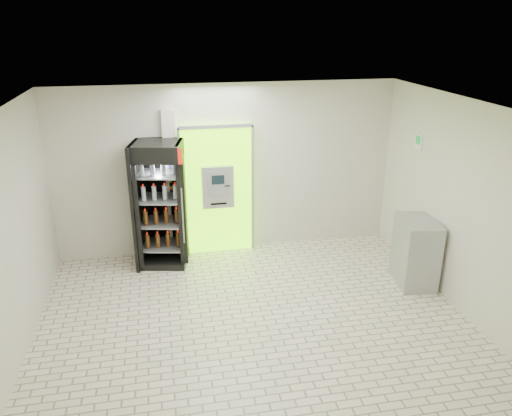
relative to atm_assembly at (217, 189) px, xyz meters
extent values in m
plane|color=beige|center=(0.20, -2.41, -1.17)|extent=(6.00, 6.00, 0.00)
plane|color=beige|center=(0.20, 0.09, 0.33)|extent=(6.00, 0.00, 6.00)
plane|color=beige|center=(0.20, -4.91, 0.33)|extent=(6.00, 0.00, 6.00)
plane|color=beige|center=(-2.80, -2.41, 0.33)|extent=(0.00, 5.00, 5.00)
plane|color=beige|center=(3.20, -2.41, 0.33)|extent=(0.00, 5.00, 5.00)
plane|color=white|center=(0.20, -2.41, 1.83)|extent=(6.00, 6.00, 0.00)
cube|color=#72ED04|center=(0.00, 0.02, -0.02)|extent=(1.20, 0.12, 2.30)
cube|color=gray|center=(0.00, -0.05, 1.13)|extent=(1.28, 0.04, 0.06)
cube|color=gray|center=(-0.63, -0.05, -0.02)|extent=(0.04, 0.04, 2.30)
cube|color=gray|center=(0.63, -0.05, -0.02)|extent=(0.04, 0.04, 2.30)
cube|color=black|center=(0.10, -0.04, -0.67)|extent=(0.62, 0.01, 0.67)
cube|color=black|center=(-0.34, -0.04, 0.81)|extent=(0.22, 0.01, 0.18)
cube|color=#9D9FA4|center=(0.00, -0.09, 0.08)|extent=(0.55, 0.12, 0.75)
cube|color=black|center=(0.00, -0.16, 0.23)|extent=(0.22, 0.01, 0.16)
cube|color=gray|center=(0.00, -0.16, -0.05)|extent=(0.16, 0.01, 0.12)
cube|color=black|center=(0.16, -0.16, 0.11)|extent=(0.09, 0.01, 0.02)
cube|color=black|center=(0.00, -0.16, -0.21)|extent=(0.28, 0.01, 0.03)
cube|color=silver|center=(-0.78, 0.04, 0.13)|extent=(0.22, 0.10, 2.60)
cube|color=#193FB2|center=(-0.78, -0.02, 0.48)|extent=(0.09, 0.01, 0.06)
cube|color=red|center=(-0.78, -0.02, 0.35)|extent=(0.09, 0.01, 0.06)
cube|color=yellow|center=(-0.78, -0.02, 0.22)|extent=(0.09, 0.01, 0.06)
cube|color=orange|center=(-0.78, -0.02, 0.09)|extent=(0.09, 0.01, 0.06)
cube|color=red|center=(-0.78, -0.02, -0.04)|extent=(0.09, 0.01, 0.06)
cube|color=black|center=(-1.00, -0.29, -0.10)|extent=(0.93, 0.87, 2.14)
cube|color=black|center=(-1.00, 0.05, -0.10)|extent=(0.80, 0.21, 2.14)
cube|color=#BA1909|center=(-1.00, -0.65, 0.83)|extent=(0.77, 0.16, 0.26)
cube|color=white|center=(-1.00, -0.65, 0.83)|extent=(0.44, 0.09, 0.07)
cube|color=black|center=(-1.00, -0.29, -1.12)|extent=(0.93, 0.87, 0.11)
cylinder|color=gray|center=(-0.65, -0.67, -0.19)|extent=(0.03, 0.03, 0.96)
cube|color=gray|center=(-1.00, -0.29, -0.85)|extent=(0.79, 0.74, 0.02)
cube|color=gray|center=(-1.00, -0.29, -0.42)|extent=(0.79, 0.74, 0.02)
cube|color=gray|center=(-1.00, -0.29, 0.00)|extent=(0.79, 0.74, 0.02)
cube|color=gray|center=(-1.00, -0.29, 0.43)|extent=(0.79, 0.74, 0.02)
cube|color=#9D9FA4|center=(2.92, -1.80, -0.63)|extent=(0.65, 0.88, 1.08)
cube|color=gray|center=(2.65, -1.80, -0.58)|extent=(0.12, 0.78, 0.01)
cube|color=white|center=(3.19, -1.01, 0.95)|extent=(0.02, 0.22, 0.26)
cube|color=#0D9435|center=(3.18, -1.01, 0.98)|extent=(0.00, 0.14, 0.14)
camera|label=1|loc=(-0.94, -8.29, 2.85)|focal=35.00mm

